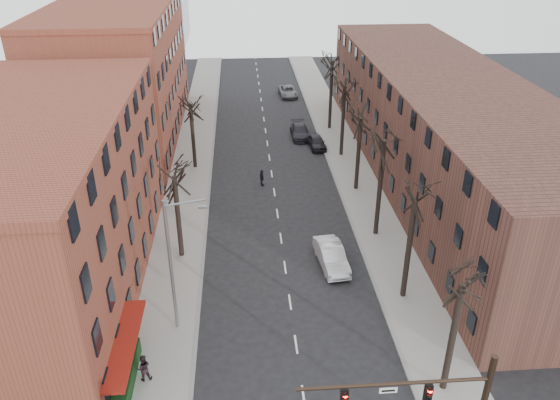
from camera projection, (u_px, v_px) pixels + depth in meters
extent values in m
cube|color=gray|center=(192.00, 163.00, 55.85)|extent=(4.00, 90.00, 0.15)
cube|color=gray|center=(346.00, 159.00, 56.90)|extent=(4.00, 90.00, 0.15)
cube|color=brown|center=(38.00, 210.00, 34.94)|extent=(12.00, 26.00, 12.00)
cube|color=brown|center=(120.00, 75.00, 60.00)|extent=(12.00, 28.00, 14.00)
cube|color=#512E25|center=(444.00, 129.00, 50.71)|extent=(12.00, 50.00, 10.00)
cube|color=maroon|center=(131.00, 378.00, 30.26)|extent=(1.20, 7.00, 0.15)
cube|color=black|center=(125.00, 384.00, 29.07)|extent=(0.80, 6.00, 1.00)
cylinder|color=black|center=(394.00, 384.00, 22.09)|extent=(8.00, 0.16, 0.16)
cube|color=black|center=(428.00, 393.00, 22.50)|extent=(0.32, 0.22, 0.95)
cube|color=black|center=(344.00, 398.00, 22.27)|extent=(0.32, 0.22, 0.95)
cube|color=silver|center=(388.00, 390.00, 22.25)|extent=(0.75, 0.04, 0.28)
cylinder|color=slate|center=(171.00, 268.00, 31.82)|extent=(0.20, 0.20, 9.00)
cylinder|color=slate|center=(184.00, 203.00, 29.87)|extent=(2.39, 0.12, 0.46)
cube|color=slate|center=(203.00, 207.00, 30.07)|extent=(0.50, 0.22, 0.14)
imported|color=silver|center=(331.00, 256.00, 39.55)|extent=(2.21, 5.00, 1.60)
imported|color=black|center=(317.00, 142.00, 59.39)|extent=(1.99, 4.15, 1.37)
imported|color=black|center=(300.00, 131.00, 62.17)|extent=(1.98, 4.80, 1.39)
imported|color=slate|center=(288.00, 91.00, 75.99)|extent=(2.59, 5.00, 1.35)
imported|color=black|center=(143.00, 368.00, 29.64)|extent=(0.91, 0.77, 1.65)
imported|color=black|center=(262.00, 178.00, 51.11)|extent=(0.66, 1.02, 1.62)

